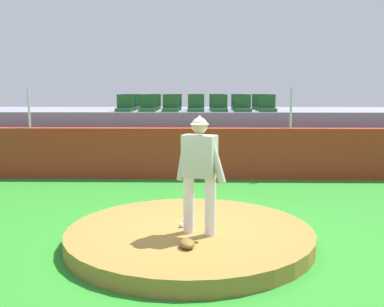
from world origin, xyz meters
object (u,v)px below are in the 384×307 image
baseball (181,225)px  stadium_chair_3 (196,106)px  stadium_chair_4 (219,106)px  stadium_chair_15 (153,104)px  pitcher (199,166)px  stadium_chair_16 (174,104)px  stadium_chair_9 (173,105)px  stadium_chair_17 (196,104)px  stadium_chair_11 (218,105)px  stadium_chair_12 (240,105)px  stadium_chair_13 (263,105)px  stadium_chair_14 (133,104)px  stadium_chair_0 (125,106)px  stadium_chair_2 (171,106)px  fielding_glove (187,244)px  stadium_chair_6 (268,106)px  stadium_chair_19 (239,104)px  stadium_chair_5 (243,106)px  stadium_chair_18 (217,104)px  stadium_chair_10 (195,105)px  stadium_chair_7 (129,105)px  stadium_chair_20 (259,105)px  stadium_chair_1 (148,106)px  stadium_chair_8 (151,105)px

baseball → stadium_chair_3: 6.55m
stadium_chair_4 → stadium_chair_15: size_ratio=1.00×
pitcher → stadium_chair_16: bearing=118.5°
stadium_chair_9 → stadium_chair_17: bearing=-127.3°
stadium_chair_11 → stadium_chair_17: same height
baseball → stadium_chair_12: (1.53, 7.23, 1.61)m
stadium_chair_13 → stadium_chair_14: (-4.23, 0.91, 0.00)m
stadium_chair_11 → stadium_chair_15: same height
stadium_chair_9 → stadium_chair_0: bearing=33.3°
stadium_chair_2 → stadium_chair_14: 2.29m
fielding_glove → stadium_chair_6: bearing=155.2°
stadium_chair_13 → stadium_chair_19: bearing=-53.5°
stadium_chair_12 → stadium_chair_16: 2.30m
stadium_chair_5 → stadium_chair_18: (-0.70, 1.78, 0.00)m
stadium_chair_2 → stadium_chair_10: same height
stadium_chair_7 → stadium_chair_20: size_ratio=1.00×
stadium_chair_12 → stadium_chair_19: size_ratio=1.00×
stadium_chair_19 → stadium_chair_20: same height
stadium_chair_15 → stadium_chair_17: size_ratio=1.00×
fielding_glove → stadium_chair_7: bearing=-174.1°
stadium_chair_11 → stadium_chair_1: bearing=22.8°
stadium_chair_10 → stadium_chair_13: size_ratio=1.00×
stadium_chair_11 → stadium_chair_13: same height
fielding_glove → stadium_chair_15: bearing=-179.6°
stadium_chair_2 → stadium_chair_9: bearing=-91.4°
stadium_chair_16 → stadium_chair_17: same height
stadium_chair_16 → fielding_glove: bearing=94.4°
pitcher → baseball: size_ratio=23.47×
stadium_chair_9 → stadium_chair_16: (-0.02, 0.90, 0.00)m
stadium_chair_7 → stadium_chair_19: same height
stadium_chair_10 → stadium_chair_14: size_ratio=1.00×
stadium_chair_2 → stadium_chair_10: 1.18m
stadium_chair_8 → stadium_chair_10: size_ratio=1.00×
stadium_chair_6 → stadium_chair_11: 1.67m
stadium_chair_2 → stadium_chair_17: (0.71, 1.83, 0.00)m
stadium_chair_3 → stadium_chair_17: 1.80m
stadium_chair_0 → stadium_chair_18: same height
stadium_chair_0 → stadium_chair_4: (2.78, 0.01, 0.00)m
stadium_chair_3 → stadium_chair_20: size_ratio=1.00×
stadium_chair_17 → pitcher: bearing=91.1°
stadium_chair_14 → stadium_chair_16: (1.40, 0.02, 0.00)m
baseball → stadium_chair_16: bearing=94.1°
stadium_chair_0 → stadium_chair_10: size_ratio=1.00×
stadium_chair_3 → stadium_chair_16: same height
stadium_chair_2 → stadium_chair_13: size_ratio=1.00×
stadium_chair_3 → stadium_chair_14: bearing=-39.8°
pitcher → stadium_chair_19: stadium_chair_19 is taller
stadium_chair_1 → stadium_chair_19: 3.34m
pitcher → stadium_chair_18: stadium_chair_18 is taller
baseball → stadium_chair_11: 7.45m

